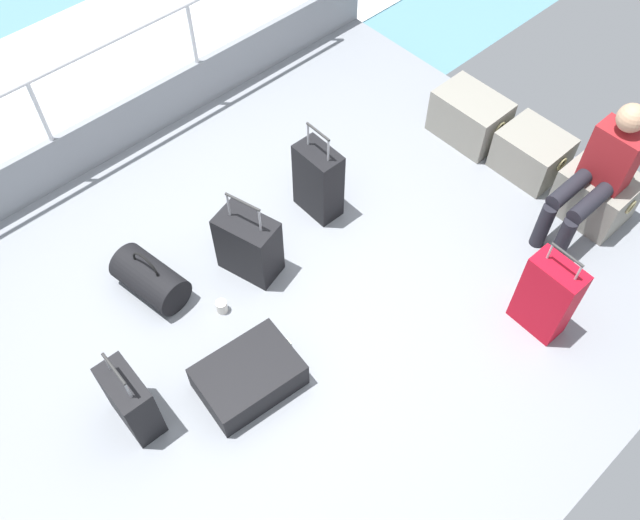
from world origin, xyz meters
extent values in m
cube|color=gray|center=(0.00, 0.00, -0.03)|extent=(4.40, 5.20, 0.06)
cube|color=gray|center=(-2.17, 0.00, 0.23)|extent=(0.06, 5.20, 0.45)
cylinder|color=silver|center=(-2.17, -0.69, 0.50)|extent=(0.04, 0.04, 1.00)
cylinder|color=silver|center=(-2.17, 0.69, 0.50)|extent=(0.04, 0.04, 1.00)
cylinder|color=silver|center=(-2.17, 0.00, 1.00)|extent=(0.04, 4.16, 0.04)
cube|color=white|center=(-3.60, 0.00, -0.34)|extent=(2.40, 7.28, 0.01)
cube|color=gray|center=(-0.30, 2.12, 0.20)|extent=(0.59, 0.40, 0.41)
torus|color=tan|center=(-0.61, 2.12, 0.29)|extent=(0.02, 0.12, 0.12)
torus|color=tan|center=(0.01, 2.12, 0.29)|extent=(0.02, 0.12, 0.12)
cube|color=gray|center=(0.31, 2.18, 0.18)|extent=(0.52, 0.44, 0.37)
torus|color=tan|center=(0.04, 2.18, 0.26)|extent=(0.02, 0.12, 0.12)
torus|color=tan|center=(0.58, 2.18, 0.26)|extent=(0.02, 0.12, 0.12)
cube|color=gray|center=(0.93, 2.16, 0.21)|extent=(0.52, 0.44, 0.42)
torus|color=tan|center=(0.65, 2.16, 0.29)|extent=(0.02, 0.12, 0.12)
torus|color=tan|center=(1.20, 2.16, 0.29)|extent=(0.02, 0.12, 0.12)
cube|color=maroon|center=(0.93, 2.11, 0.66)|extent=(0.34, 0.20, 0.48)
sphere|color=tan|center=(0.93, 2.11, 1.02)|extent=(0.20, 0.20, 0.20)
cylinder|color=black|center=(1.02, 1.81, 0.46)|extent=(0.12, 0.40, 0.12)
cylinder|color=black|center=(1.02, 1.61, 0.21)|extent=(0.11, 0.11, 0.42)
cylinder|color=black|center=(0.84, 1.81, 0.46)|extent=(0.12, 0.40, 0.12)
cylinder|color=black|center=(0.84, 1.61, 0.21)|extent=(0.11, 0.11, 0.42)
cube|color=#B70C1E|center=(1.26, 1.03, 0.33)|extent=(0.37, 0.21, 0.65)
cylinder|color=#A5A8AD|center=(1.15, 1.03, 0.72)|extent=(0.02, 0.02, 0.14)
cylinder|color=#A5A8AD|center=(1.37, 1.02, 0.72)|extent=(0.02, 0.02, 0.14)
cylinder|color=#2D2D2D|center=(1.26, 1.03, 0.80)|extent=(0.24, 0.03, 0.02)
cube|color=white|center=(1.26, 1.13, 0.52)|extent=(0.05, 0.01, 0.08)
cube|color=black|center=(0.27, -0.76, 0.11)|extent=(0.52, 0.69, 0.23)
cube|color=silver|center=(0.31, -0.43, 0.19)|extent=(0.05, 0.01, 0.08)
cube|color=black|center=(-0.56, 0.62, 0.31)|extent=(0.36, 0.22, 0.62)
cylinder|color=#A5A8AD|center=(-0.66, 0.62, 0.72)|extent=(0.02, 0.02, 0.20)
cylinder|color=#A5A8AD|center=(-0.45, 0.61, 0.72)|extent=(0.02, 0.02, 0.20)
cylinder|color=#2D2D2D|center=(-0.56, 0.62, 0.82)|extent=(0.24, 0.02, 0.02)
cube|color=silver|center=(-0.55, 0.73, 0.37)|extent=(0.05, 0.01, 0.08)
cube|color=black|center=(-0.47, -0.14, 0.26)|extent=(0.49, 0.36, 0.52)
cylinder|color=#A5A8AD|center=(-0.59, -0.18, 0.63)|extent=(0.02, 0.02, 0.21)
cylinder|color=#A5A8AD|center=(-0.34, -0.11, 0.63)|extent=(0.02, 0.02, 0.21)
cylinder|color=#2D2D2D|center=(-0.47, -0.14, 0.73)|extent=(0.28, 0.09, 0.02)
cube|color=white|center=(-0.50, -0.02, 0.29)|extent=(0.05, 0.02, 0.08)
cube|color=black|center=(-0.03, -1.43, 0.26)|extent=(0.39, 0.21, 0.51)
cylinder|color=#A5A8AD|center=(-0.14, -1.43, 0.60)|extent=(0.02, 0.02, 0.17)
cylinder|color=#A5A8AD|center=(0.09, -1.43, 0.60)|extent=(0.02, 0.02, 0.17)
cylinder|color=#2D2D2D|center=(-0.03, -1.43, 0.68)|extent=(0.25, 0.03, 0.02)
cube|color=white|center=(-0.02, -1.33, 0.38)|extent=(0.05, 0.01, 0.08)
cylinder|color=black|center=(-0.78, -0.80, 0.14)|extent=(0.58, 0.37, 0.29)
torus|color=black|center=(-0.78, -0.80, 0.30)|extent=(0.25, 0.05, 0.25)
cylinder|color=white|center=(-0.31, -0.54, 0.05)|extent=(0.08, 0.08, 0.10)
camera|label=1|loc=(2.05, -1.75, 4.13)|focal=38.10mm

